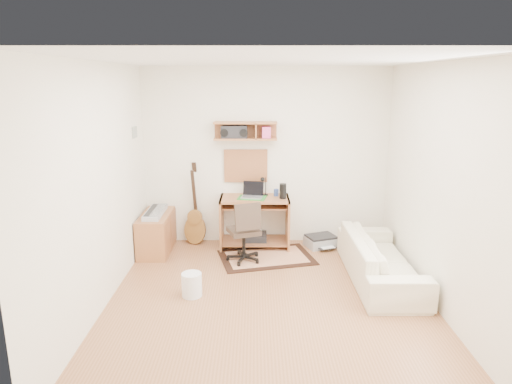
{
  "coord_description": "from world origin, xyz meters",
  "views": [
    {
      "loc": [
        -0.16,
        -4.69,
        2.42
      ],
      "look_at": [
        -0.15,
        1.05,
        1.0
      ],
      "focal_mm": 32.15,
      "sensor_mm": 36.0,
      "label": 1
    }
  ],
  "objects_px": {
    "desk": "(255,222)",
    "sofa": "(381,252)",
    "task_chair": "(244,231)",
    "cabinet": "(156,233)",
    "printer": "(321,241)"
  },
  "relations": [
    {
      "from": "printer",
      "to": "sofa",
      "type": "relative_size",
      "value": 0.23
    },
    {
      "from": "printer",
      "to": "sofa",
      "type": "bearing_deg",
      "value": -84.49
    },
    {
      "from": "desk",
      "to": "sofa",
      "type": "relative_size",
      "value": 0.54
    },
    {
      "from": "cabinet",
      "to": "sofa",
      "type": "bearing_deg",
      "value": -18.27
    },
    {
      "from": "cabinet",
      "to": "printer",
      "type": "xyz_separation_m",
      "value": [
        2.39,
        0.18,
        -0.19
      ]
    },
    {
      "from": "cabinet",
      "to": "sofa",
      "type": "relative_size",
      "value": 0.48
    },
    {
      "from": "desk",
      "to": "printer",
      "type": "relative_size",
      "value": 2.35
    },
    {
      "from": "task_chair",
      "to": "printer",
      "type": "relative_size",
      "value": 2.04
    },
    {
      "from": "task_chair",
      "to": "sofa",
      "type": "distance_m",
      "value": 1.8
    },
    {
      "from": "task_chair",
      "to": "cabinet",
      "type": "relative_size",
      "value": 0.96
    },
    {
      "from": "desk",
      "to": "sofa",
      "type": "height_order",
      "value": "desk"
    },
    {
      "from": "cabinet",
      "to": "sofa",
      "type": "height_order",
      "value": "sofa"
    },
    {
      "from": "cabinet",
      "to": "desk",
      "type": "bearing_deg",
      "value": 7.07
    },
    {
      "from": "desk",
      "to": "task_chair",
      "type": "relative_size",
      "value": 1.16
    },
    {
      "from": "desk",
      "to": "printer",
      "type": "distance_m",
      "value": 1.02
    }
  ]
}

